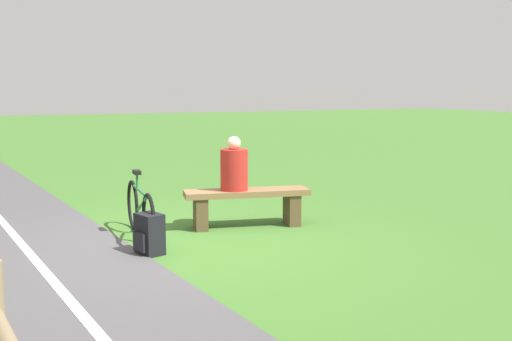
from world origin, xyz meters
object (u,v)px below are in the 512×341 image
(bench, at_px, (247,201))
(person_seated, at_px, (234,168))
(backpack, at_px, (149,234))
(bicycle, at_px, (140,211))

(bench, bearing_deg, person_seated, -0.00)
(person_seated, bearing_deg, bench, 180.00)
(backpack, bearing_deg, bench, -154.70)
(person_seated, height_order, backpack, person_seated)
(bench, xyz_separation_m, bicycle, (1.47, -0.01, 0.00))
(person_seated, bearing_deg, backpack, 42.54)
(person_seated, relative_size, backpack, 1.56)
(bench, relative_size, backpack, 3.74)
(person_seated, height_order, bicycle, person_seated)
(bench, bearing_deg, bicycle, 12.84)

